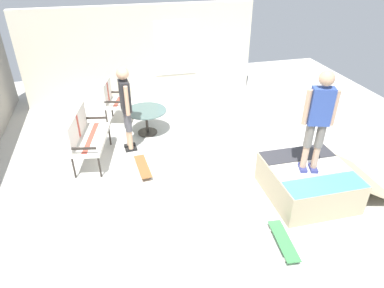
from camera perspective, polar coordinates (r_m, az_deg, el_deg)
The scene contains 10 objects.
ground_plane at distance 6.57m, azimuth 0.69°, elevation -4.90°, with size 12.00×12.00×0.10m, color beige.
house_facade at distance 9.35m, azimuth -8.40°, elevation 14.67°, with size 0.23×6.00×2.45m.
skate_ramp at distance 6.14m, azimuth 19.01°, elevation -5.94°, with size 1.36×2.07×0.57m.
patio_bench at distance 6.86m, azimuth -17.59°, elevation 1.72°, with size 1.33×0.78×1.02m.
patio_chair_near_house at distance 8.29m, azimuth -13.18°, elevation 7.51°, with size 0.74×0.69×1.02m.
patio_table at distance 7.70m, azimuth -7.63°, elevation 4.50°, with size 0.90×0.90×0.57m.
person_watching at distance 6.87m, azimuth -11.03°, elevation 6.70°, with size 0.48×0.26×1.77m.
person_skater at distance 5.45m, azimuth 20.46°, elevation 4.43°, with size 0.31×0.46×1.67m.
skateboard_by_bench at distance 6.58m, azimuth -8.23°, elevation -3.76°, with size 0.81×0.26×0.10m.
skateboard_spare at distance 5.26m, azimuth 15.06°, elevation -15.36°, with size 0.82×0.28×0.10m.
Camera 1 is at (-5.14, 1.38, 3.80)m, focal length 31.88 mm.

